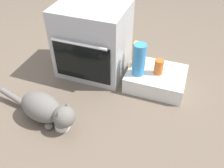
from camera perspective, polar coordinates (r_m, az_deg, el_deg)
name	(u,v)px	position (r m, az deg, el deg)	size (l,w,h in m)	color
ground	(87,94)	(2.18, -5.95, -2.41)	(8.00, 8.00, 0.00)	#6B5B4C
oven	(93,40)	(2.29, -4.55, 10.42)	(0.63, 0.57, 0.67)	#B7BABF
pantry_cabinet	(156,79)	(2.25, 10.39, 1.27)	(0.52, 0.42, 0.15)	white
food_bowl	(62,125)	(1.93, -11.81, -9.49)	(0.12, 0.12, 0.07)	white
cat	(45,109)	(1.93, -15.59, -5.71)	(0.77, 0.29, 0.25)	slate
water_bottle	(139,60)	(2.07, 6.49, 5.79)	(0.11, 0.11, 0.30)	#388CD1
juice_carton	(138,54)	(2.20, 6.24, 7.05)	(0.09, 0.06, 0.24)	orange
sauce_jar	(159,67)	(2.15, 11.09, 4.04)	(0.08, 0.08, 0.14)	#D16023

